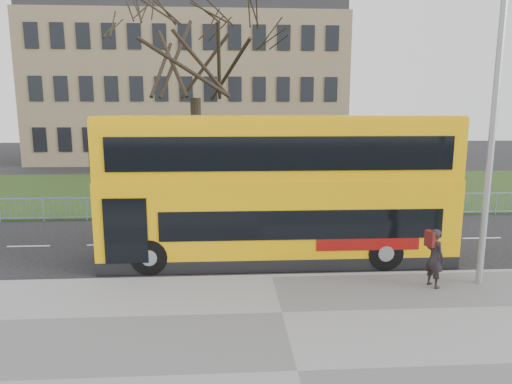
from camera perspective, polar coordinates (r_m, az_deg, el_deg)
ground at (r=15.78m, az=1.45°, el=-8.85°), size 120.00×120.00×0.00m
pavement at (r=9.67m, az=5.19°, el=-21.67°), size 80.00×10.50×0.12m
kerb at (r=14.31m, az=2.00°, el=-10.61°), size 80.00×0.20×0.14m
grass_verge at (r=29.63m, az=-0.95°, el=0.30°), size 80.00×15.40×0.08m
guard_railing at (r=21.99m, az=-0.04°, el=-1.86°), size 40.00×0.12×1.10m
bare_tree at (r=24.97m, az=-7.64°, el=14.09°), size 9.50×9.50×13.58m
civic_building at (r=50.02m, az=-7.96°, el=12.27°), size 30.00×15.00×14.00m
yellow_bus at (r=15.54m, az=2.70°, el=0.87°), size 11.73×2.88×4.91m
pedestrian at (r=14.16m, az=21.43°, el=-7.67°), size 0.60×0.73×1.72m
street_lamp at (r=14.31m, az=27.24°, el=9.20°), size 1.96×0.28×9.23m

